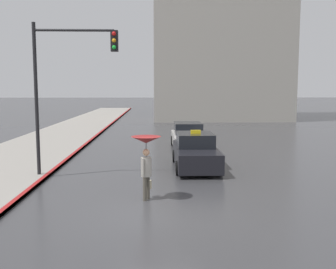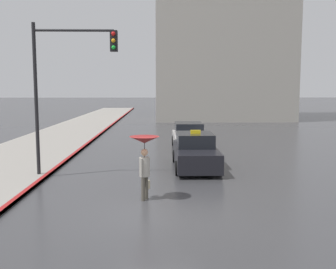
{
  "view_description": "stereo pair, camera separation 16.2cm",
  "coord_description": "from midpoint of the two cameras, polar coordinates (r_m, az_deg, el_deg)",
  "views": [
    {
      "loc": [
        -0.1,
        -10.82,
        3.53
      ],
      "look_at": [
        0.51,
        7.44,
        1.4
      ],
      "focal_mm": 42.0,
      "sensor_mm": 36.0,
      "label": 1
    },
    {
      "loc": [
        0.06,
        -10.82,
        3.53
      ],
      "look_at": [
        0.51,
        7.44,
        1.4
      ],
      "focal_mm": 42.0,
      "sensor_mm": 36.0,
      "label": 2
    }
  ],
  "objects": [
    {
      "name": "ground_plane",
      "position": [
        11.38,
        -1.77,
        -11.42
      ],
      "size": [
        300.0,
        300.0,
        0.0
      ],
      "primitive_type": "plane",
      "color": "#38383A"
    },
    {
      "name": "taxi",
      "position": [
        17.63,
        3.72,
        -2.58
      ],
      "size": [
        1.91,
        4.71,
        1.71
      ],
      "rotation": [
        0.0,
        0.0,
        3.14
      ],
      "color": "black",
      "rests_on": "ground_plane"
    },
    {
      "name": "sedan_red",
      "position": [
        23.28,
        2.74,
        -0.37
      ],
      "size": [
        1.91,
        4.7,
        1.53
      ],
      "rotation": [
        0.0,
        0.0,
        3.14
      ],
      "color": "#B7B2AD",
      "rests_on": "ground_plane"
    },
    {
      "name": "pedestrian_with_umbrella",
      "position": [
        12.41,
        -3.56,
        -2.44
      ],
      "size": [
        0.95,
        0.95,
        2.04
      ],
      "rotation": [
        0.0,
        0.0,
        1.12
      ],
      "color": "#4C473D",
      "rests_on": "ground_plane"
    },
    {
      "name": "traffic_light",
      "position": [
        15.99,
        -14.69,
        8.78
      ],
      "size": [
        3.3,
        0.38,
        6.07
      ],
      "color": "black",
      "rests_on": "ground_plane"
    }
  ]
}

